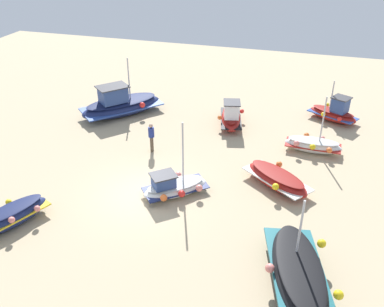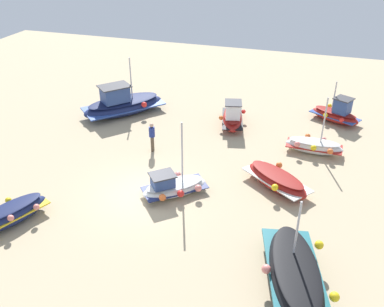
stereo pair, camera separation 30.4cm
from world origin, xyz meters
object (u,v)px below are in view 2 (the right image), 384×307
at_px(fishing_boat_4, 232,117).
at_px(fishing_boat_7, 173,186).
at_px(fishing_boat_2, 336,114).
at_px(fishing_boat_3, 11,214).
at_px(fishing_boat_0, 123,104).
at_px(fishing_boat_5, 295,275).
at_px(fishing_boat_1, 277,180).
at_px(person_walking, 152,135).
at_px(fishing_boat_8, 314,146).

bearing_deg(fishing_boat_4, fishing_boat_7, -20.43).
distance_m(fishing_boat_2, fishing_boat_3, 19.34).
bearing_deg(fishing_boat_3, fishing_boat_0, 25.91).
bearing_deg(fishing_boat_0, fishing_boat_5, 87.22).
xyz_separation_m(fishing_boat_2, fishing_boat_3, (12.80, 14.49, -0.07)).
distance_m(fishing_boat_5, fishing_boat_7, 7.15).
height_order(fishing_boat_1, person_walking, person_walking).
height_order(fishing_boat_1, fishing_boat_5, fishing_boat_5).
distance_m(fishing_boat_7, person_walking, 4.34).
bearing_deg(fishing_boat_0, fishing_boat_7, 80.33).
xyz_separation_m(fishing_boat_4, fishing_boat_5, (-4.90, 12.02, -0.02)).
bearing_deg(fishing_boat_7, fishing_boat_4, -138.12).
height_order(fishing_boat_3, fishing_boat_5, fishing_boat_5).
height_order(fishing_boat_2, fishing_boat_8, fishing_boat_8).
distance_m(fishing_boat_0, fishing_boat_8, 12.26).
xyz_separation_m(fishing_boat_0, fishing_boat_2, (-13.23, -2.92, -0.14)).
height_order(fishing_boat_2, fishing_boat_4, fishing_boat_2).
bearing_deg(fishing_boat_7, fishing_boat_1, 162.87).
relative_size(fishing_boat_2, fishing_boat_7, 0.92).
height_order(fishing_boat_2, fishing_boat_5, fishing_boat_5).
relative_size(fishing_boat_3, fishing_boat_7, 0.93).
bearing_deg(person_walking, fishing_boat_2, 30.72).
bearing_deg(fishing_boat_8, fishing_boat_5, 91.34).
height_order(fishing_boat_0, fishing_boat_3, fishing_boat_0).
bearing_deg(fishing_boat_8, person_walking, 18.06).
bearing_deg(fishing_boat_2, fishing_boat_7, -96.46).
relative_size(fishing_boat_2, fishing_boat_3, 0.98).
distance_m(fishing_boat_3, fishing_boat_7, 7.02).
bearing_deg(fishing_boat_7, fishing_boat_5, 104.52).
bearing_deg(fishing_boat_3, fishing_boat_5, -66.29).
distance_m(fishing_boat_3, fishing_boat_5, 11.65).
bearing_deg(fishing_boat_4, fishing_boat_2, 99.00).
xyz_separation_m(fishing_boat_2, fishing_boat_5, (1.16, 14.52, 0.02)).
bearing_deg(fishing_boat_3, fishing_boat_1, -35.78).
bearing_deg(fishing_boat_3, person_walking, 0.28).
distance_m(fishing_boat_0, fishing_boat_3, 11.59).
bearing_deg(fishing_boat_4, person_walking, -51.16).
distance_m(fishing_boat_3, person_walking, 8.24).
relative_size(fishing_boat_0, fishing_boat_5, 1.03).
distance_m(fishing_boat_2, fishing_boat_8, 4.62).
bearing_deg(person_walking, fishing_boat_5, -47.57).
height_order(fishing_boat_3, fishing_boat_7, fishing_boat_7).
height_order(fishing_boat_4, fishing_boat_5, fishing_boat_5).
relative_size(fishing_boat_0, fishing_boat_2, 1.60).
bearing_deg(fishing_boat_3, fishing_boat_4, -5.51).
xyz_separation_m(fishing_boat_4, fishing_boat_7, (0.99, 7.98, -0.15)).
relative_size(fishing_boat_2, fishing_boat_5, 0.64).
height_order(fishing_boat_1, fishing_boat_2, fishing_boat_2).
height_order(fishing_boat_0, fishing_boat_8, fishing_boat_0).
relative_size(fishing_boat_1, fishing_boat_5, 0.70).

